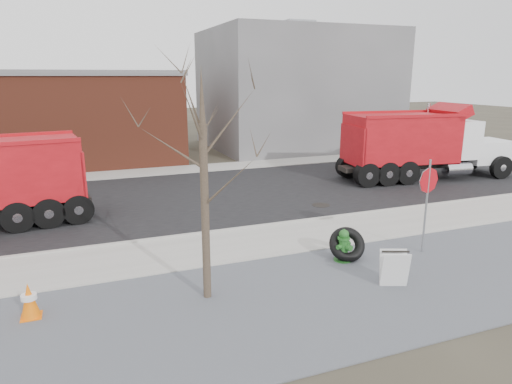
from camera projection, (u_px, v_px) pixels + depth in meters
name	position (u px, v px, depth m)	size (l,w,h in m)	color
ground	(286.00, 242.00, 14.01)	(120.00, 120.00, 0.00)	#383328
gravel_verge	(348.00, 290.00, 10.84)	(60.00, 5.00, 0.03)	gray
sidewalk	(283.00, 239.00, 14.22)	(60.00, 2.50, 0.06)	#9E9B93
curb	(267.00, 226.00, 15.39)	(60.00, 0.15, 0.11)	#9E9B93
road	(225.00, 194.00, 19.69)	(60.00, 9.40, 0.02)	black
far_sidewalk	(193.00, 169.00, 24.83)	(60.00, 2.00, 0.06)	#9E9B93
building_grey	(295.00, 89.00, 32.42)	(12.00, 10.00, 8.00)	gray
bare_tree	(203.00, 157.00, 9.72)	(3.20, 3.20, 5.20)	#382D23
fire_hydrant	(344.00, 247.00, 12.47)	(0.53, 0.52, 0.93)	#296827
truck_tire	(347.00, 244.00, 12.60)	(1.17, 1.04, 0.97)	black
stop_sign	(428.00, 190.00, 12.74)	(0.74, 0.16, 2.73)	gray
sandwich_board	(394.00, 268.00, 10.94)	(0.76, 0.62, 0.91)	silver
traffic_cone_far	(29.00, 301.00, 9.54)	(0.42, 0.42, 0.80)	orange
dump_truck_red_a	(422.00, 142.00, 22.23)	(9.04, 3.39, 3.61)	black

